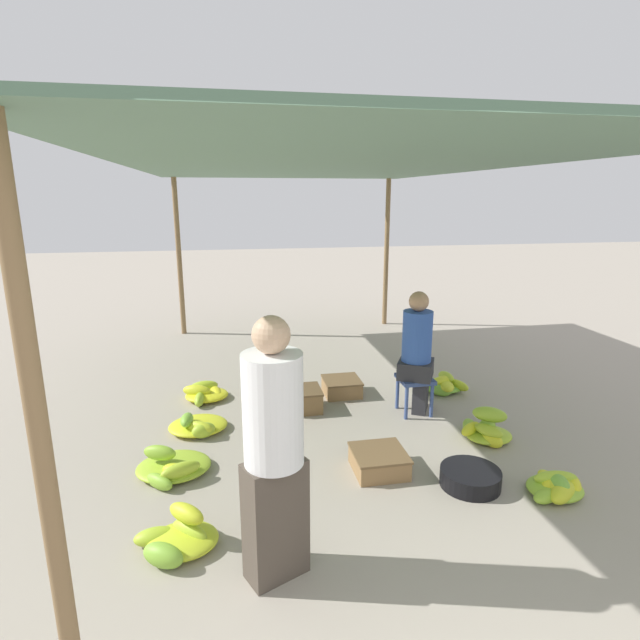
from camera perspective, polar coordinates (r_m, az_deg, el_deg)
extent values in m
cylinder|color=olive|center=(2.26, -29.19, -13.17)|extent=(0.08, 0.08, 2.50)
cylinder|color=olive|center=(8.34, -15.80, 6.83)|extent=(0.08, 0.08, 2.50)
cylinder|color=olive|center=(8.74, 7.60, 7.54)|extent=(0.08, 0.08, 2.50)
cube|color=#567A60|center=(5.18, 0.43, 17.36)|extent=(3.86, 6.74, 0.04)
cube|color=#4C4238|center=(3.15, -5.10, -21.75)|extent=(0.40, 0.33, 0.74)
cylinder|color=white|center=(2.81, -5.41, -10.14)|extent=(0.45, 0.45, 0.65)
sphere|color=tan|center=(2.66, -5.62, -1.69)|extent=(0.21, 0.21, 0.21)
cube|color=#384C84|center=(5.28, 10.81, -6.64)|extent=(0.34, 0.34, 0.04)
cylinder|color=#384C84|center=(5.19, 9.85, -9.31)|extent=(0.04, 0.04, 0.35)
cylinder|color=#384C84|center=(5.29, 12.65, -9.00)|extent=(0.04, 0.04, 0.35)
cylinder|color=#384C84|center=(5.42, 8.84, -8.21)|extent=(0.04, 0.04, 0.35)
cylinder|color=#384C84|center=(5.52, 11.53, -7.95)|extent=(0.04, 0.04, 0.35)
cube|color=#2D2D33|center=(5.42, 11.43, -8.13)|extent=(0.27, 0.34, 0.39)
cube|color=#2D2D33|center=(5.24, 10.87, -5.51)|extent=(0.46, 0.46, 0.18)
cylinder|color=#3359B2|center=(5.14, 11.05, -1.83)|extent=(0.41, 0.41, 0.52)
sphere|color=tan|center=(5.05, 11.24, 2.10)|extent=(0.20, 0.20, 0.20)
cylinder|color=black|center=(4.26, 16.79, -16.87)|extent=(0.47, 0.47, 0.14)
ellipsoid|color=#86BA34|center=(4.25, -17.87, -17.18)|extent=(0.27, 0.26, 0.12)
ellipsoid|color=#8BBC33|center=(4.39, -17.84, -14.25)|extent=(0.30, 0.20, 0.13)
ellipsoid|color=#CED727|center=(4.29, -16.17, -16.13)|extent=(0.26, 0.22, 0.09)
ellipsoid|color=#A8C72E|center=(4.24, -15.62, -16.19)|extent=(0.34, 0.23, 0.12)
ellipsoid|color=#A0C42F|center=(4.44, -16.37, -15.75)|extent=(0.60, 0.53, 0.10)
ellipsoid|color=#A9C82E|center=(3.70, -18.34, -22.42)|extent=(0.28, 0.17, 0.11)
ellipsoid|color=#A8C72E|center=(3.65, -14.67, -22.41)|extent=(0.29, 0.29, 0.14)
ellipsoid|color=#CAD528|center=(3.58, -15.01, -20.57)|extent=(0.29, 0.28, 0.12)
ellipsoid|color=#80B735|center=(3.49, -17.49, -24.27)|extent=(0.31, 0.27, 0.15)
ellipsoid|color=#BED02A|center=(3.63, -15.35, -23.13)|extent=(0.45, 0.39, 0.10)
ellipsoid|color=#C4D329|center=(5.90, -13.56, -7.70)|extent=(0.27, 0.25, 0.14)
ellipsoid|color=yellow|center=(5.75, -13.91, -7.85)|extent=(0.34, 0.23, 0.13)
ellipsoid|color=#AECA2D|center=(5.88, -13.13, -7.39)|extent=(0.34, 0.20, 0.12)
ellipsoid|color=#9CC330|center=(5.63, -13.62, -8.83)|extent=(0.13, 0.27, 0.13)
ellipsoid|color=yellow|center=(5.82, -11.91, -7.99)|extent=(0.22, 0.35, 0.11)
ellipsoid|color=yellow|center=(5.77, -12.80, -8.36)|extent=(0.47, 0.41, 0.10)
ellipsoid|color=#BDD02A|center=(4.91, -13.58, -11.82)|extent=(0.28, 0.22, 0.12)
ellipsoid|color=#CCD628|center=(4.93, -13.76, -12.28)|extent=(0.25, 0.22, 0.09)
ellipsoid|color=#79B536|center=(4.98, -14.97, -10.97)|extent=(0.14, 0.24, 0.11)
ellipsoid|color=#A6C72E|center=(4.89, -13.16, -12.18)|extent=(0.26, 0.20, 0.14)
ellipsoid|color=yellow|center=(5.08, -13.76, -11.62)|extent=(0.56, 0.49, 0.10)
ellipsoid|color=yellow|center=(4.39, 25.38, -16.51)|extent=(0.30, 0.21, 0.13)
ellipsoid|color=#CAD528|center=(4.32, 26.00, -17.24)|extent=(0.36, 0.31, 0.13)
ellipsoid|color=#A1C52F|center=(4.39, 25.33, -16.04)|extent=(0.35, 0.16, 0.12)
ellipsoid|color=#90BE32|center=(4.26, 24.39, -17.88)|extent=(0.25, 0.18, 0.09)
ellipsoid|color=#CED727|center=(4.38, 24.69, -16.34)|extent=(0.16, 0.29, 0.10)
ellipsoid|color=yellow|center=(4.46, 26.79, -16.35)|extent=(0.22, 0.29, 0.12)
ellipsoid|color=#74B337|center=(4.35, 25.55, -16.42)|extent=(0.17, 0.26, 0.13)
ellipsoid|color=#90BE32|center=(4.39, 25.24, -16.98)|extent=(0.43, 0.37, 0.10)
ellipsoid|color=yellow|center=(4.89, 19.05, -12.79)|extent=(0.19, 0.25, 0.14)
ellipsoid|color=#AECA2D|center=(4.89, 18.69, -11.89)|extent=(0.26, 0.31, 0.10)
ellipsoid|color=yellow|center=(4.95, 16.85, -11.81)|extent=(0.30, 0.24, 0.11)
ellipsoid|color=#8ABB33|center=(5.15, 18.54, -11.39)|extent=(0.25, 0.22, 0.13)
ellipsoid|color=#8DBD33|center=(5.07, 16.81, -11.72)|extent=(0.21, 0.34, 0.13)
ellipsoid|color=#99C131|center=(4.96, 18.82, -10.18)|extent=(0.34, 0.30, 0.14)
ellipsoid|color=#A5C62F|center=(5.02, 18.71, -12.33)|extent=(0.43, 0.38, 0.10)
ellipsoid|color=#ACC92D|center=(6.07, 14.20, -6.31)|extent=(0.17, 0.27, 0.12)
ellipsoid|color=yellow|center=(5.97, 13.74, -6.79)|extent=(0.34, 0.22, 0.11)
ellipsoid|color=#CCD628|center=(5.89, 14.28, -7.34)|extent=(0.23, 0.33, 0.09)
ellipsoid|color=yellow|center=(6.06, 12.41, -7.08)|extent=(0.33, 0.32, 0.13)
ellipsoid|color=#BED02A|center=(6.02, 15.53, -7.17)|extent=(0.20, 0.32, 0.11)
ellipsoid|color=#76B437|center=(5.88, 13.64, -7.83)|extent=(0.26, 0.26, 0.13)
ellipsoid|color=#74B337|center=(6.07, 13.71, -7.29)|extent=(0.52, 0.46, 0.10)
cube|color=olive|center=(4.30, 6.75, -15.86)|extent=(0.42, 0.42, 0.16)
cube|color=brown|center=(4.26, 6.78, -14.82)|extent=(0.43, 0.43, 0.02)
cube|color=brown|center=(5.37, -2.02, -9.13)|extent=(0.38, 0.38, 0.21)
cube|color=brown|center=(5.32, -2.04, -7.99)|extent=(0.39, 0.39, 0.02)
cube|color=olive|center=(5.76, 2.50, -7.71)|extent=(0.40, 0.40, 0.16)
cube|color=brown|center=(5.73, 2.51, -6.86)|extent=(0.41, 0.41, 0.02)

